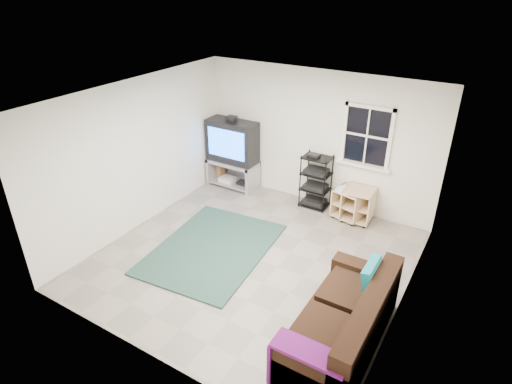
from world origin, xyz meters
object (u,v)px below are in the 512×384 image
Objects in this scene: av_rack at (316,185)px; sofa at (344,324)px; side_table_right at (351,201)px; side_table_left at (359,203)px; tv_unit at (233,149)px.

sofa is at bearing -60.13° from av_rack.
av_rack is at bearing 176.96° from side_table_right.
tv_unit is at bearing -179.08° from side_table_left.
av_rack is 1.73× the size of side_table_left.
tv_unit is 2.64m from side_table_right.
side_table_right is (-0.15, -0.01, 0.01)m from side_table_left.
tv_unit reaches higher than side_table_right.
side_table_left is at bearing 5.40° from side_table_right.
side_table_right is 0.31× the size of sofa.
side_table_left is (2.74, 0.04, -0.52)m from tv_unit.
tv_unit reaches higher than sofa.
tv_unit is 0.77× the size of sofa.
tv_unit is at bearing 140.58° from sofa.
av_rack is at bearing 119.87° from sofa.
side_table_right is at bearing 108.50° from sofa.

